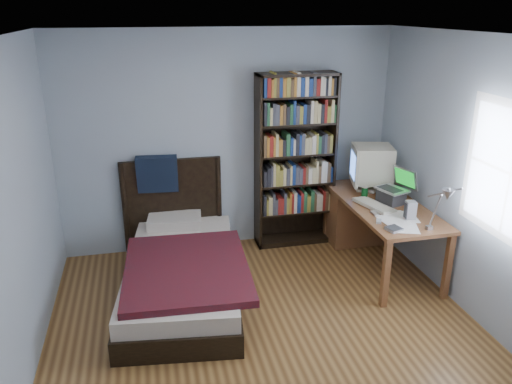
# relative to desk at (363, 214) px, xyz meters

# --- Properties ---
(room) EXTENTS (4.20, 4.24, 2.50)m
(room) POSITION_rel_desk_xyz_m (-1.48, -1.62, 0.83)
(room) COLOR brown
(room) RESTS_ON ground
(desk) EXTENTS (0.75, 1.66, 0.73)m
(desk) POSITION_rel_desk_xyz_m (0.00, 0.00, 0.00)
(desk) COLOR brown
(desk) RESTS_ON floor
(crt_monitor) EXTENTS (0.54, 0.50, 0.51)m
(crt_monitor) POSITION_rel_desk_xyz_m (0.04, -0.01, 0.60)
(crt_monitor) COLOR beige
(crt_monitor) RESTS_ON desk
(laptop) EXTENTS (0.39, 0.37, 0.38)m
(laptop) POSITION_rel_desk_xyz_m (0.10, -0.47, 0.42)
(laptop) COLOR #2D2D30
(laptop) RESTS_ON desk
(desk_lamp) EXTENTS (0.21, 0.47, 0.56)m
(desk_lamp) POSITION_rel_desk_xyz_m (0.01, -1.50, 0.76)
(desk_lamp) COLOR #99999E
(desk_lamp) RESTS_ON desk
(keyboard) EXTENTS (0.32, 0.51, 0.05)m
(keyboard) POSITION_rel_desk_xyz_m (-0.14, -0.53, 0.33)
(keyboard) COLOR #BDB79E
(keyboard) RESTS_ON desk
(speaker) EXTENTS (0.11, 0.11, 0.19)m
(speaker) POSITION_rel_desk_xyz_m (0.06, -0.91, 0.40)
(speaker) COLOR gray
(speaker) RESTS_ON desk
(soda_can) EXTENTS (0.07, 0.07, 0.13)m
(soda_can) POSITION_rel_desk_xyz_m (-0.14, -0.28, 0.37)
(soda_can) COLOR #083807
(soda_can) RESTS_ON desk
(mouse) EXTENTS (0.06, 0.11, 0.04)m
(mouse) POSITION_rel_desk_xyz_m (0.01, -0.15, 0.33)
(mouse) COLOR silver
(mouse) RESTS_ON desk
(phone_silver) EXTENTS (0.05, 0.10, 0.02)m
(phone_silver) POSITION_rel_desk_xyz_m (-0.22, -0.72, 0.32)
(phone_silver) COLOR silver
(phone_silver) RESTS_ON desk
(phone_grey) EXTENTS (0.08, 0.11, 0.02)m
(phone_grey) POSITION_rel_desk_xyz_m (-0.27, -0.91, 0.32)
(phone_grey) COLOR gray
(phone_grey) RESTS_ON desk
(external_drive) EXTENTS (0.16, 0.16, 0.03)m
(external_drive) POSITION_rel_desk_xyz_m (-0.22, -1.12, 0.33)
(external_drive) COLOR gray
(external_drive) RESTS_ON desk
(bookshelf) EXTENTS (0.91, 0.30, 2.02)m
(bookshelf) POSITION_rel_desk_xyz_m (-0.75, 0.32, 0.60)
(bookshelf) COLOR black
(bookshelf) RESTS_ON floor
(bed) EXTENTS (1.33, 2.26, 1.16)m
(bed) POSITION_rel_desk_xyz_m (-2.17, -0.49, -0.17)
(bed) COLOR black
(bed) RESTS_ON floor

